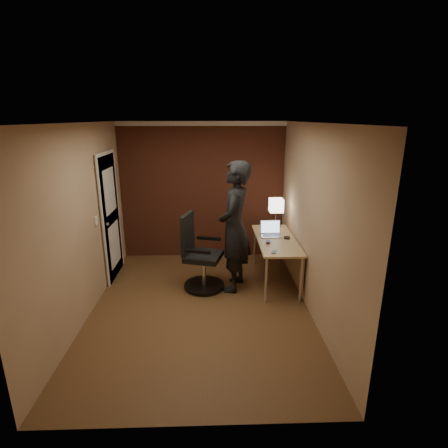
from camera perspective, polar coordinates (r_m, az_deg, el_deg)
The scene contains 9 objects.
room at distance 6.06m, azimuth -6.23°, elevation 5.56°, with size 4.00×4.00×4.00m.
desk at distance 5.62m, azimuth 9.18°, elevation -3.61°, with size 0.60×1.50×0.73m.
desk_lamp at distance 5.91m, azimuth 8.51°, elevation 2.97°, with size 0.22×0.22×0.54m.
laptop at distance 5.71m, azimuth 7.64°, elevation -1.19°, with size 0.33×0.26×0.23m.
mouse at distance 5.36m, azimuth 7.22°, elevation -2.94°, with size 0.06×0.10×0.03m, color black.
phone at distance 5.01m, azimuth 8.15°, elevation -4.53°, with size 0.06×0.12×0.01m, color black.
wallet at distance 5.61m, azimuth 10.23°, elevation -2.22°, with size 0.09×0.11×0.02m, color black.
office_chair at distance 5.39m, azimuth -4.10°, elevation -5.38°, with size 0.65×0.72×1.16m.
person at distance 5.21m, azimuth 1.74°, elevation -0.54°, with size 0.72×0.47×1.98m, color black.
Camera 1 is at (0.19, -4.39, 2.56)m, focal length 28.00 mm.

